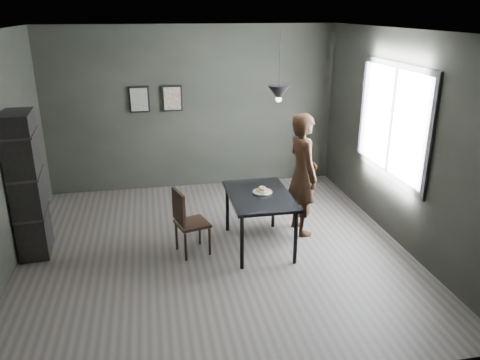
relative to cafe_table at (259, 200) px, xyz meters
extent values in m
plane|color=#3B3633|center=(-0.60, 0.00, -0.67)|extent=(5.00, 5.00, 0.00)
cube|color=black|center=(-0.60, 2.50, 0.73)|extent=(5.00, 0.10, 2.80)
cube|color=silver|center=(-0.60, 0.00, 2.13)|extent=(5.00, 5.00, 0.02)
cube|color=white|center=(1.88, 0.20, 0.93)|extent=(0.02, 1.80, 1.40)
cube|color=black|center=(1.87, 0.20, 0.93)|extent=(0.04, 1.96, 1.56)
cube|color=black|center=(0.00, 0.00, 0.06)|extent=(0.80, 1.20, 0.04)
cylinder|color=black|center=(-0.34, -0.54, -0.32)|extent=(0.05, 0.05, 0.71)
cylinder|color=black|center=(0.34, -0.54, -0.32)|extent=(0.05, 0.05, 0.71)
cylinder|color=black|center=(-0.34, 0.54, -0.32)|extent=(0.05, 0.05, 0.71)
cylinder|color=black|center=(0.34, 0.54, -0.32)|extent=(0.05, 0.05, 0.71)
cylinder|color=white|center=(0.05, 0.05, 0.08)|extent=(0.23, 0.23, 0.01)
torus|color=beige|center=(0.09, 0.06, 0.11)|extent=(0.10, 0.10, 0.04)
torus|color=beige|center=(0.02, 0.07, 0.11)|extent=(0.10, 0.10, 0.04)
torus|color=beige|center=(0.04, 0.00, 0.11)|extent=(0.10, 0.10, 0.04)
torus|color=beige|center=(0.05, 0.05, 0.14)|extent=(0.15, 0.15, 0.05)
imported|color=black|center=(0.69, 0.33, 0.20)|extent=(0.48, 0.68, 1.74)
cube|color=black|center=(-0.89, -0.01, -0.26)|extent=(0.48, 0.48, 0.04)
cube|color=black|center=(-1.06, -0.06, 0.01)|extent=(0.15, 0.38, 0.42)
cylinder|color=black|center=(-1.00, -0.21, -0.48)|extent=(0.03, 0.03, 0.38)
cylinder|color=black|center=(-0.68, -0.12, -0.48)|extent=(0.03, 0.03, 0.38)
cylinder|color=black|center=(-1.10, 0.10, -0.48)|extent=(0.03, 0.03, 0.38)
cylinder|color=black|center=(-0.78, 0.20, -0.48)|extent=(0.03, 0.03, 0.38)
cube|color=black|center=(-2.92, 0.41, 0.26)|extent=(0.40, 0.65, 1.87)
cylinder|color=black|center=(0.25, 0.10, 1.75)|extent=(0.01, 0.01, 0.75)
cone|color=black|center=(0.25, 0.10, 1.38)|extent=(0.28, 0.28, 0.18)
sphere|color=#FFE0B2|center=(0.25, 0.10, 1.30)|extent=(0.07, 0.07, 0.07)
cube|color=black|center=(-1.50, 2.47, 0.93)|extent=(0.34, 0.03, 0.44)
cube|color=#3E574D|center=(-1.50, 2.45, 0.93)|extent=(0.28, 0.01, 0.38)
cube|color=black|center=(-0.95, 2.47, 0.93)|extent=(0.34, 0.03, 0.44)
cube|color=brown|center=(-0.95, 2.45, 0.93)|extent=(0.28, 0.01, 0.38)
camera|label=1|loc=(-1.33, -5.51, 2.36)|focal=35.00mm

